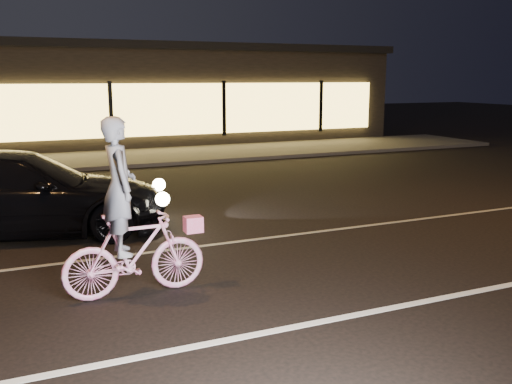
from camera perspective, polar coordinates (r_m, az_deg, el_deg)
name	(u,v)px	position (r m, az deg, el deg)	size (l,w,h in m)	color
ground	(295,277)	(8.36, 3.93, -8.46)	(90.00, 90.00, 0.00)	black
lane_stripe_near	(353,315)	(7.16, 9.64, -12.08)	(60.00, 0.12, 0.01)	silver
lane_stripe_far	(242,241)	(10.08, -1.37, -4.92)	(60.00, 0.10, 0.01)	gray
sidewalk	(122,158)	(20.47, -13.24, 3.32)	(30.00, 4.00, 0.12)	#383533
storefront	(94,93)	(26.18, -15.93, 9.48)	(25.40, 8.42, 4.20)	black
cyclist	(131,234)	(7.59, -12.43, -4.12)	(1.88, 0.65, 2.37)	#FE45AA
sedan	(19,194)	(11.16, -22.63, -0.16)	(5.61, 3.18, 1.53)	black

